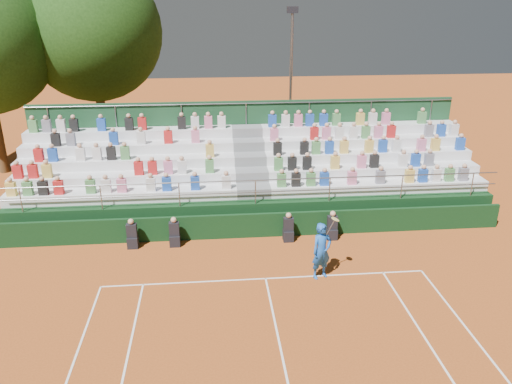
{
  "coord_description": "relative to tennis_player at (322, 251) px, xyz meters",
  "views": [
    {
      "loc": [
        -1.71,
        -14.6,
        8.97
      ],
      "look_at": [
        0.0,
        3.5,
        1.8
      ],
      "focal_mm": 35.0,
      "sensor_mm": 36.0,
      "label": 1
    }
  ],
  "objects": [
    {
      "name": "floodlight_mast",
      "position": [
        1.07,
        13.74,
        3.9
      ],
      "size": [
        0.6,
        0.25,
        8.44
      ],
      "color": "gray",
      "rests_on": "ground"
    },
    {
      "name": "courtside_wall",
      "position": [
        -1.88,
        3.25,
        -0.5
      ],
      "size": [
        20.0,
        0.15,
        1.0
      ],
      "primitive_type": "cube",
      "color": "black",
      "rests_on": "ground"
    },
    {
      "name": "tree_east",
      "position": [
        -9.76,
        14.47,
        6.16
      ],
      "size": [
        7.5,
        7.5,
        10.92
      ],
      "color": "#3A2815",
      "rests_on": "ground"
    },
    {
      "name": "tennis_player",
      "position": [
        0.0,
        0.0,
        0.0
      ],
      "size": [
        0.96,
        0.71,
        2.22
      ],
      "color": "blue",
      "rests_on": "ground"
    },
    {
      "name": "line_officials",
      "position": [
        -2.84,
        2.8,
        -0.52
      ],
      "size": [
        8.13,
        0.4,
        1.19
      ],
      "color": "black",
      "rests_on": "ground"
    },
    {
      "name": "grandstand",
      "position": [
        -1.87,
        6.48,
        0.09
      ],
      "size": [
        20.0,
        5.2,
        4.4
      ],
      "color": "black",
      "rests_on": "ground"
    },
    {
      "name": "ground",
      "position": [
        -1.88,
        0.05,
        -1.0
      ],
      "size": [
        90.0,
        90.0,
        0.0
      ],
      "primitive_type": "plane",
      "color": "#A54D1B",
      "rests_on": "ground"
    }
  ]
}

